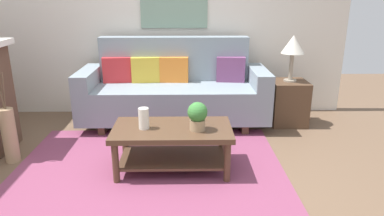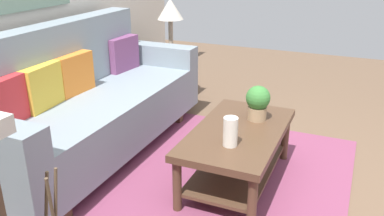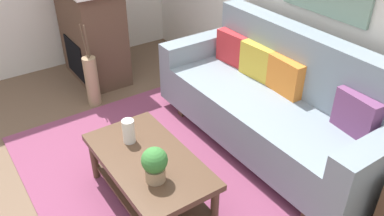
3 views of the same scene
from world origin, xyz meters
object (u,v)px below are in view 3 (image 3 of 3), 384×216
(throw_pillow_crimson, at_px, (233,48))
(fireplace, at_px, (92,31))
(couch, at_px, (272,105))
(potted_plant_tabletop, at_px, (155,164))
(coffee_table, at_px, (149,170))
(floor_vase, at_px, (92,81))
(tabletop_vase, at_px, (129,131))
(throw_pillow_orange, at_px, (286,76))
(throw_pillow_plum, at_px, (357,114))
(throw_pillow_mustard, at_px, (258,61))

(throw_pillow_crimson, height_order, fireplace, fireplace)
(couch, xyz_separation_m, potted_plant_tabletop, (0.25, -1.34, 0.14))
(couch, distance_m, throw_pillow_crimson, 0.78)
(potted_plant_tabletop, bearing_deg, couch, 100.62)
(potted_plant_tabletop, height_order, fireplace, fireplace)
(fireplace, bearing_deg, coffee_table, -12.56)
(potted_plant_tabletop, distance_m, floor_vase, 1.89)
(tabletop_vase, distance_m, fireplace, 2.02)
(throw_pillow_orange, height_order, floor_vase, throw_pillow_orange)
(floor_vase, bearing_deg, throw_pillow_plum, 27.20)
(throw_pillow_crimson, xyz_separation_m, throw_pillow_mustard, (0.36, 0.00, 0.00))
(fireplace, distance_m, floor_vase, 0.73)
(throw_pillow_orange, xyz_separation_m, fireplace, (-2.19, -0.90, -0.09))
(throw_pillow_orange, height_order, throw_pillow_plum, same)
(coffee_table, bearing_deg, floor_vase, 172.81)
(tabletop_vase, bearing_deg, fireplace, 165.24)
(throw_pillow_plum, distance_m, floor_vase, 2.63)
(throw_pillow_crimson, relative_size, throw_pillow_orange, 1.00)
(tabletop_vase, bearing_deg, throw_pillow_orange, 80.53)
(throw_pillow_mustard, xyz_separation_m, coffee_table, (0.38, -1.39, -0.37))
(throw_pillow_crimson, bearing_deg, potted_plant_tabletop, -56.33)
(floor_vase, bearing_deg, throw_pillow_mustard, 44.06)
(throw_pillow_plum, relative_size, potted_plant_tabletop, 1.37)
(throw_pillow_crimson, distance_m, throw_pillow_plum, 1.45)
(throw_pillow_orange, height_order, potted_plant_tabletop, throw_pillow_orange)
(throw_pillow_mustard, bearing_deg, coffee_table, -74.68)
(couch, distance_m, coffee_table, 1.27)
(throw_pillow_plum, xyz_separation_m, tabletop_vase, (-0.96, -1.42, -0.15))
(throw_pillow_crimson, xyz_separation_m, throw_pillow_plum, (1.45, 0.00, 0.00))
(throw_pillow_plum, xyz_separation_m, coffee_table, (-0.70, -1.39, -0.37))
(throw_pillow_orange, distance_m, tabletop_vase, 1.44)
(couch, relative_size, floor_vase, 4.18)
(throw_pillow_plum, height_order, fireplace, fireplace)
(potted_plant_tabletop, bearing_deg, throw_pillow_orange, 99.73)
(coffee_table, distance_m, fireplace, 2.28)
(throw_pillow_mustard, relative_size, potted_plant_tabletop, 1.37)
(throw_pillow_orange, bearing_deg, potted_plant_tabletop, -80.27)
(couch, bearing_deg, coffee_table, -89.11)
(potted_plant_tabletop, bearing_deg, fireplace, 167.02)
(throw_pillow_crimson, relative_size, throw_pillow_mustard, 1.00)
(coffee_table, height_order, tabletop_vase, tabletop_vase)
(couch, relative_size, potted_plant_tabletop, 8.80)
(tabletop_vase, bearing_deg, throw_pillow_mustard, 95.08)
(throw_pillow_crimson, relative_size, potted_plant_tabletop, 1.37)
(throw_pillow_crimson, distance_m, coffee_table, 1.62)
(fireplace, bearing_deg, tabletop_vase, -14.76)
(coffee_table, height_order, fireplace, fireplace)
(couch, height_order, floor_vase, couch)
(tabletop_vase, distance_m, potted_plant_tabletop, 0.49)
(fireplace, relative_size, floor_vase, 2.10)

